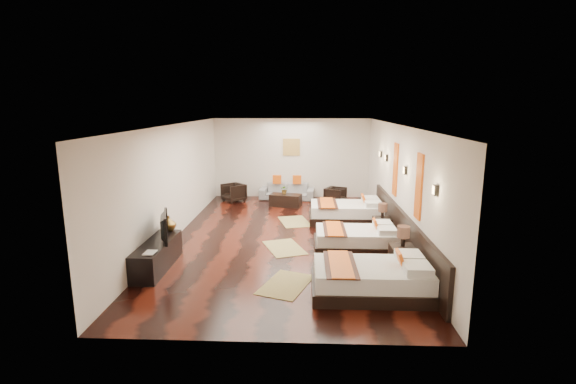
{
  "coord_description": "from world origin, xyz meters",
  "views": [
    {
      "loc": [
        0.49,
        -10.06,
        3.28
      ],
      "look_at": [
        0.06,
        0.32,
        1.1
      ],
      "focal_mm": 26.11,
      "sensor_mm": 36.0,
      "label": 1
    }
  ],
  "objects_px": {
    "tv": "(161,227)",
    "nightstand_b": "(382,225)",
    "book": "(144,253)",
    "sofa": "(287,191)",
    "bed_mid": "(357,239)",
    "bed_near": "(372,279)",
    "bed_far": "(347,212)",
    "armchair_right": "(335,196)",
    "tv_console": "(157,255)",
    "nightstand_a": "(402,255)",
    "coffee_table": "(286,200)",
    "armchair_left": "(234,193)",
    "table_plant": "(285,189)",
    "figurine": "(169,223)"
  },
  "relations": [
    {
      "from": "nightstand_b",
      "to": "tv",
      "type": "distance_m",
      "value": 5.38
    },
    {
      "from": "bed_far",
      "to": "tv",
      "type": "bearing_deg",
      "value": -139.76
    },
    {
      "from": "sofa",
      "to": "tv_console",
      "type": "bearing_deg",
      "value": -106.12
    },
    {
      "from": "tv_console",
      "to": "coffee_table",
      "type": "distance_m",
      "value": 5.91
    },
    {
      "from": "figurine",
      "to": "armchair_left",
      "type": "relative_size",
      "value": 0.49
    },
    {
      "from": "table_plant",
      "to": "nightstand_b",
      "type": "bearing_deg",
      "value": -50.05
    },
    {
      "from": "nightstand_a",
      "to": "nightstand_b",
      "type": "relative_size",
      "value": 1.09
    },
    {
      "from": "tv_console",
      "to": "bed_mid",
      "type": "bearing_deg",
      "value": 17.56
    },
    {
      "from": "table_plant",
      "to": "tv",
      "type": "bearing_deg",
      "value": -113.28
    },
    {
      "from": "bed_mid",
      "to": "armchair_left",
      "type": "distance_m",
      "value": 5.97
    },
    {
      "from": "tv_console",
      "to": "table_plant",
      "type": "relative_size",
      "value": 6.01
    },
    {
      "from": "coffee_table",
      "to": "armchair_right",
      "type": "bearing_deg",
      "value": 12.98
    },
    {
      "from": "table_plant",
      "to": "nightstand_a",
      "type": "bearing_deg",
      "value": -64.06
    },
    {
      "from": "sofa",
      "to": "book",
      "type": "bearing_deg",
      "value": -104.46
    },
    {
      "from": "nightstand_b",
      "to": "sofa",
      "type": "height_order",
      "value": "nightstand_b"
    },
    {
      "from": "book",
      "to": "tv",
      "type": "bearing_deg",
      "value": 86.47
    },
    {
      "from": "bed_mid",
      "to": "tv",
      "type": "bearing_deg",
      "value": -164.54
    },
    {
      "from": "book",
      "to": "sofa",
      "type": "distance_m",
      "value": 7.49
    },
    {
      "from": "tv_console",
      "to": "nightstand_a",
      "type": "bearing_deg",
      "value": 0.93
    },
    {
      "from": "nightstand_b",
      "to": "table_plant",
      "type": "height_order",
      "value": "nightstand_b"
    },
    {
      "from": "bed_mid",
      "to": "tv",
      "type": "height_order",
      "value": "tv"
    },
    {
      "from": "book",
      "to": "armchair_left",
      "type": "distance_m",
      "value": 6.7
    },
    {
      "from": "nightstand_b",
      "to": "nightstand_a",
      "type": "bearing_deg",
      "value": -90.0
    },
    {
      "from": "tv",
      "to": "nightstand_b",
      "type": "bearing_deg",
      "value": -83.58
    },
    {
      "from": "tv",
      "to": "table_plant",
      "type": "height_order",
      "value": "tv"
    },
    {
      "from": "armchair_right",
      "to": "tv_console",
      "type": "bearing_deg",
      "value": 171.07
    },
    {
      "from": "nightstand_b",
      "to": "armchair_right",
      "type": "bearing_deg",
      "value": 105.07
    },
    {
      "from": "tv",
      "to": "armchair_right",
      "type": "xyz_separation_m",
      "value": [
        3.96,
        5.62,
        -0.55
      ]
    },
    {
      "from": "bed_mid",
      "to": "coffee_table",
      "type": "distance_m",
      "value": 4.48
    },
    {
      "from": "nightstand_b",
      "to": "armchair_left",
      "type": "distance_m",
      "value": 5.76
    },
    {
      "from": "nightstand_a",
      "to": "tv",
      "type": "xyz_separation_m",
      "value": [
        -4.89,
        0.1,
        0.51
      ]
    },
    {
      "from": "bed_far",
      "to": "armchair_right",
      "type": "xyz_separation_m",
      "value": [
        -0.18,
        2.11,
        0.01
      ]
    },
    {
      "from": "tv",
      "to": "table_plant",
      "type": "distance_m",
      "value": 5.76
    },
    {
      "from": "coffee_table",
      "to": "book",
      "type": "bearing_deg",
      "value": -111.32
    },
    {
      "from": "bed_far",
      "to": "tv",
      "type": "xyz_separation_m",
      "value": [
        -4.15,
        -3.51,
        0.56
      ]
    },
    {
      "from": "bed_near",
      "to": "tv",
      "type": "xyz_separation_m",
      "value": [
        -4.15,
        1.16,
        0.56
      ]
    },
    {
      "from": "tv_console",
      "to": "tv",
      "type": "xyz_separation_m",
      "value": [
        0.05,
        0.18,
        0.56
      ]
    },
    {
      "from": "book",
      "to": "sofa",
      "type": "height_order",
      "value": "book"
    },
    {
      "from": "bed_near",
      "to": "tv",
      "type": "relative_size",
      "value": 2.13
    },
    {
      "from": "bed_far",
      "to": "armchair_right",
      "type": "bearing_deg",
      "value": 94.95
    },
    {
      "from": "nightstand_a",
      "to": "tv",
      "type": "bearing_deg",
      "value": 178.82
    },
    {
      "from": "sofa",
      "to": "coffee_table",
      "type": "height_order",
      "value": "sofa"
    },
    {
      "from": "bed_near",
      "to": "nightstand_b",
      "type": "height_order",
      "value": "nightstand_b"
    },
    {
      "from": "nightstand_a",
      "to": "figurine",
      "type": "bearing_deg",
      "value": 171.57
    },
    {
      "from": "bed_far",
      "to": "tv",
      "type": "relative_size",
      "value": 2.12
    },
    {
      "from": "bed_far",
      "to": "coffee_table",
      "type": "xyz_separation_m",
      "value": [
        -1.84,
        1.73,
        -0.07
      ]
    },
    {
      "from": "bed_near",
      "to": "bed_mid",
      "type": "bearing_deg",
      "value": 90.06
    },
    {
      "from": "nightstand_a",
      "to": "armchair_left",
      "type": "relative_size",
      "value": 1.37
    },
    {
      "from": "bed_near",
      "to": "armchair_right",
      "type": "height_order",
      "value": "bed_near"
    },
    {
      "from": "tv_console",
      "to": "nightstand_b",
      "type": "bearing_deg",
      "value": 25.32
    }
  ]
}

